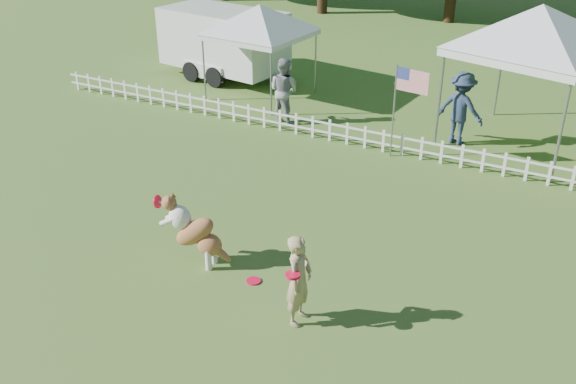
# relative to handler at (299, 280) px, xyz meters

# --- Properties ---
(ground) EXTENTS (120.00, 120.00, 0.00)m
(ground) POSITION_rel_handler_xyz_m (-1.01, 0.01, -0.78)
(ground) COLOR #38601E
(ground) RESTS_ON ground
(picket_fence) EXTENTS (22.00, 0.08, 0.60)m
(picket_fence) POSITION_rel_handler_xyz_m (-1.01, 7.01, -0.48)
(picket_fence) COLOR white
(picket_fence) RESTS_ON ground
(handler) EXTENTS (0.42, 0.60, 1.56)m
(handler) POSITION_rel_handler_xyz_m (0.00, 0.00, 0.00)
(handler) COLOR tan
(handler) RESTS_ON ground
(dog) EXTENTS (1.33, 0.63, 1.33)m
(dog) POSITION_rel_handler_xyz_m (-2.40, 0.58, -0.12)
(dog) COLOR brown
(dog) RESTS_ON ground
(frisbee_on_turf) EXTENTS (0.32, 0.32, 0.02)m
(frisbee_on_turf) POSITION_rel_handler_xyz_m (-1.20, 0.57, -0.77)
(frisbee_on_turf) COLOR red
(frisbee_on_turf) RESTS_ON ground
(canopy_tent_left) EXTENTS (2.89, 2.89, 2.77)m
(canopy_tent_left) POSITION_rel_handler_xyz_m (-6.22, 9.30, 0.61)
(canopy_tent_left) COLOR silver
(canopy_tent_left) RESTS_ON ground
(canopy_tent_right) EXTENTS (4.20, 4.20, 3.52)m
(canopy_tent_right) POSITION_rel_handler_xyz_m (1.69, 9.16, 0.98)
(canopy_tent_right) COLOR silver
(canopy_tent_right) RESTS_ON ground
(cargo_trailer) EXTENTS (5.48, 2.99, 2.30)m
(cargo_trailer) POSITION_rel_handler_xyz_m (-8.38, 10.50, 0.37)
(cargo_trailer) COLOR silver
(cargo_trailer) RESTS_ON ground
(flag_pole) EXTENTS (0.91, 0.24, 2.35)m
(flag_pole) POSITION_rel_handler_xyz_m (-1.00, 6.85, 0.40)
(flag_pole) COLOR gray
(flag_pole) RESTS_ON ground
(spectator_a) EXTENTS (1.00, 0.84, 1.82)m
(spectator_a) POSITION_rel_handler_xyz_m (-4.54, 7.73, 0.13)
(spectator_a) COLOR gray
(spectator_a) RESTS_ON ground
(spectator_b) EXTENTS (1.36, 0.96, 1.91)m
(spectator_b) POSITION_rel_handler_xyz_m (0.23, 8.50, 0.17)
(spectator_b) COLOR #263351
(spectator_b) RESTS_ON ground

